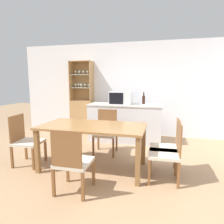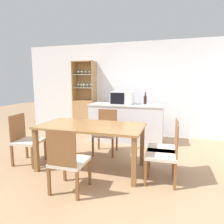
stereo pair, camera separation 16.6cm
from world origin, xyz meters
The scene contains 12 objects.
ground_plane centered at (0.00, 0.00, 0.00)m, with size 18.00×18.00×0.00m, color #A37F5B.
wall_back centered at (0.00, 2.63, 1.27)m, with size 6.80×0.06×2.55m.
kitchen_counter centered at (-0.15, 1.89, 0.47)m, with size 1.81×0.65×0.93m.
display_cabinet centered at (-1.52, 2.43, 0.63)m, with size 0.64×0.36×2.06m.
dining_table centered at (-0.37, 0.17, 0.67)m, with size 1.76×0.91×0.76m.
dining_chair_side_right_far centered at (0.85, 0.31, 0.44)m, with size 0.47×0.47×0.90m.
dining_chair_head_far centered at (-0.37, 0.96, 0.44)m, with size 0.48×0.48×0.90m.
dining_chair_head_near centered at (-0.37, -0.63, 0.44)m, with size 0.45×0.45×0.90m.
dining_chair_side_left_near centered at (-1.60, 0.03, 0.44)m, with size 0.48×0.48×0.90m.
dining_chair_side_right_near centered at (0.85, 0.03, 0.44)m, with size 0.46×0.46×0.90m.
microwave centered at (-0.26, 1.89, 1.09)m, with size 0.53×0.41×0.31m.
wine_bottle centered at (0.28, 2.07, 1.05)m, with size 0.07×0.07×0.29m.
Camera 2 is at (0.93, -2.89, 1.49)m, focal length 32.00 mm.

